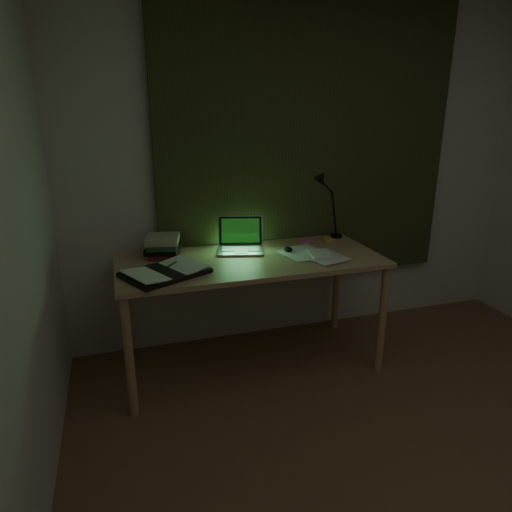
{
  "coord_description": "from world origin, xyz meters",
  "views": [
    {
      "loc": [
        -1.36,
        -1.11,
        1.68
      ],
      "look_at": [
        -0.57,
        1.43,
        0.82
      ],
      "focal_mm": 32.0,
      "sensor_mm": 36.0,
      "label": 1
    }
  ],
  "objects_px": {
    "book_stack": "(164,246)",
    "desk_lamp": "(338,205)",
    "laptop": "(240,236)",
    "desk": "(251,313)",
    "open_textbook": "(165,272)",
    "loose_papers": "(313,254)"
  },
  "relations": [
    {
      "from": "laptop",
      "to": "desk_lamp",
      "type": "distance_m",
      "value": 0.8
    },
    {
      "from": "desk",
      "to": "loose_papers",
      "type": "bearing_deg",
      "value": -9.53
    },
    {
      "from": "open_textbook",
      "to": "desk_lamp",
      "type": "xyz_separation_m",
      "value": [
        1.31,
        0.44,
        0.22
      ]
    },
    {
      "from": "laptop",
      "to": "book_stack",
      "type": "bearing_deg",
      "value": -173.23
    },
    {
      "from": "book_stack",
      "to": "desk_lamp",
      "type": "relative_size",
      "value": 0.51
    },
    {
      "from": "open_textbook",
      "to": "loose_papers",
      "type": "xyz_separation_m",
      "value": [
        0.96,
        0.08,
        -0.01
      ]
    },
    {
      "from": "laptop",
      "to": "loose_papers",
      "type": "xyz_separation_m",
      "value": [
        0.43,
        -0.22,
        -0.1
      ]
    },
    {
      "from": "desk",
      "to": "book_stack",
      "type": "height_order",
      "value": "book_stack"
    },
    {
      "from": "desk",
      "to": "open_textbook",
      "type": "xyz_separation_m",
      "value": [
        -0.56,
        -0.15,
        0.4
      ]
    },
    {
      "from": "laptop",
      "to": "book_stack",
      "type": "distance_m",
      "value": 0.5
    },
    {
      "from": "book_stack",
      "to": "desk_lamp",
      "type": "bearing_deg",
      "value": 3.13
    },
    {
      "from": "laptop",
      "to": "desk_lamp",
      "type": "bearing_deg",
      "value": 25.95
    },
    {
      "from": "desk",
      "to": "desk_lamp",
      "type": "distance_m",
      "value": 1.02
    },
    {
      "from": "desk",
      "to": "desk_lamp",
      "type": "bearing_deg",
      "value": 21.25
    },
    {
      "from": "laptop",
      "to": "desk",
      "type": "bearing_deg",
      "value": -65.44
    },
    {
      "from": "desk_lamp",
      "to": "open_textbook",
      "type": "bearing_deg",
      "value": -168.47
    },
    {
      "from": "open_textbook",
      "to": "book_stack",
      "type": "bearing_deg",
      "value": 57.56
    },
    {
      "from": "open_textbook",
      "to": "loose_papers",
      "type": "height_order",
      "value": "open_textbook"
    },
    {
      "from": "open_textbook",
      "to": "desk_lamp",
      "type": "relative_size",
      "value": 0.93
    },
    {
      "from": "desk",
      "to": "open_textbook",
      "type": "relative_size",
      "value": 3.75
    },
    {
      "from": "desk_lamp",
      "to": "laptop",
      "type": "bearing_deg",
      "value": -176.48
    },
    {
      "from": "desk",
      "to": "book_stack",
      "type": "xyz_separation_m",
      "value": [
        -0.52,
        0.22,
        0.45
      ]
    }
  ]
}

